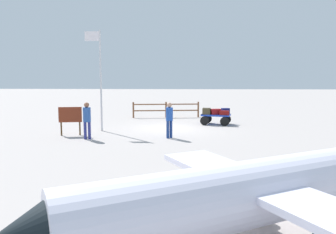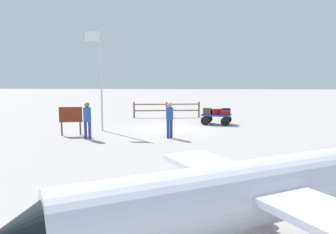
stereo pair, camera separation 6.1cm
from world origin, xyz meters
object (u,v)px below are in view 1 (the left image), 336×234
object	(u,v)px
worker_trailing	(87,117)
suitcase_grey	(224,113)
suitcase_navy	(225,111)
worker_lead	(169,117)
suitcase_maroon	(207,111)
signboard	(70,117)
luggage_cart	(216,117)
suitcase_olive	(216,112)
airplane_near	(247,193)
flagpole	(99,73)

from	to	relation	value
worker_trailing	suitcase_grey	bearing A→B (deg)	-144.96
suitcase_grey	worker_trailing	bearing A→B (deg)	35.04
suitcase_navy	worker_lead	world-z (taller)	worker_lead
suitcase_grey	worker_trailing	size ratio (longest dim) A/B	0.36
suitcase_maroon	suitcase_navy	xyz separation A→B (m)	(-1.20, -0.37, -0.02)
suitcase_maroon	signboard	world-z (taller)	signboard
worker_trailing	signboard	xyz separation A→B (m)	(1.15, -1.00, -0.09)
luggage_cart	signboard	distance (m)	8.87
suitcase_olive	airplane_near	distance (m)	15.32
luggage_cart	worker_trailing	xyz separation A→B (m)	(6.56, 5.35, 0.59)
suitcase_navy	signboard	xyz separation A→B (m)	(8.34, 4.59, 0.14)
suitcase_olive	suitcase_grey	bearing A→B (deg)	155.91
suitcase_maroon	worker_trailing	xyz separation A→B (m)	(5.99, 5.22, 0.21)
suitcase_navy	airplane_near	distance (m)	15.79
flagpole	suitcase_navy	bearing A→B (deg)	-156.77
worker_trailing	suitcase_maroon	bearing A→B (deg)	-138.94
worker_lead	suitcase_grey	bearing A→B (deg)	-125.34
suitcase_grey	suitcase_navy	size ratio (longest dim) A/B	1.14
suitcase_grey	airplane_near	world-z (taller)	airplane_near
suitcase_navy	worker_trailing	distance (m)	9.11
suitcase_olive	signboard	bearing A→B (deg)	28.45
suitcase_maroon	airplane_near	distance (m)	15.35
suitcase_grey	suitcase_navy	world-z (taller)	suitcase_navy
suitcase_olive	suitcase_grey	world-z (taller)	suitcase_olive
worker_lead	airplane_near	size ratio (longest dim) A/B	0.23
suitcase_olive	flagpole	distance (m)	7.44
signboard	suitcase_olive	bearing A→B (deg)	-151.55
luggage_cart	worker_lead	size ratio (longest dim) A/B	1.15
suitcase_olive	worker_trailing	world-z (taller)	worker_trailing
luggage_cart	flagpole	bearing A→B (deg)	23.47
suitcase_grey	suitcase_maroon	bearing A→B (deg)	-14.09
suitcase_grey	signboard	world-z (taller)	signboard
luggage_cart	flagpole	xyz separation A→B (m)	(6.55, 2.85, 2.69)
suitcase_maroon	flagpole	bearing A→B (deg)	24.36
suitcase_maroon	flagpole	distance (m)	6.96
worker_trailing	signboard	distance (m)	1.52
suitcase_maroon	suitcase_olive	bearing A→B (deg)	175.52
suitcase_navy	airplane_near	world-z (taller)	airplane_near
suitcase_olive	signboard	size ratio (longest dim) A/B	0.45
suitcase_olive	worker_trailing	bearing A→B (deg)	38.27
suitcase_olive	worker_lead	distance (m)	5.39
luggage_cart	suitcase_grey	bearing A→B (deg)	140.72
suitcase_olive	flagpole	world-z (taller)	flagpole
luggage_cart	signboard	world-z (taller)	signboard
suitcase_navy	suitcase_olive	bearing A→B (deg)	33.43
flagpole	luggage_cart	bearing A→B (deg)	-156.53
suitcase_maroon	signboard	distance (m)	8.29
suitcase_grey	airplane_near	size ratio (longest dim) A/B	0.08
airplane_near	signboard	bearing A→B (deg)	-58.39
worker_lead	signboard	bearing A→B (deg)	-5.71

